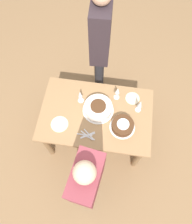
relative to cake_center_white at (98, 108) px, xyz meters
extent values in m
plane|color=#8E6B47|center=(-0.02, -0.05, -0.79)|extent=(12.00, 12.00, 0.00)
cube|color=#9E754C|center=(-0.02, -0.05, -0.07)|extent=(1.29, 0.83, 0.03)
cylinder|color=brown|center=(-0.59, -0.39, -0.44)|extent=(0.07, 0.07, 0.71)
cylinder|color=brown|center=(0.55, -0.39, -0.44)|extent=(0.07, 0.07, 0.71)
cylinder|color=brown|center=(-0.59, 0.29, -0.44)|extent=(0.07, 0.07, 0.71)
cylinder|color=brown|center=(0.55, 0.29, -0.44)|extent=(0.07, 0.07, 0.71)
cylinder|color=white|center=(0.00, 0.00, -0.05)|extent=(0.36, 0.36, 0.01)
cylinder|color=white|center=(0.00, 0.00, 0.00)|extent=(0.32, 0.32, 0.10)
cylinder|color=#4C2D19|center=(0.00, 0.00, 0.06)|extent=(0.18, 0.18, 0.01)
cylinder|color=white|center=(0.30, -0.17, -0.05)|extent=(0.29, 0.29, 0.01)
cylinder|color=#4C2D19|center=(0.30, -0.17, -0.01)|extent=(0.25, 0.25, 0.08)
cylinder|color=white|center=(0.30, -0.17, 0.04)|extent=(0.14, 0.14, 0.01)
cylinder|color=silver|center=(0.46, 0.07, -0.05)|extent=(0.07, 0.07, 0.00)
cylinder|color=silver|center=(0.46, 0.07, 0.00)|extent=(0.01, 0.01, 0.09)
cone|color=silver|center=(0.46, 0.07, 0.10)|extent=(0.05, 0.05, 0.12)
cylinder|color=silver|center=(0.19, 0.20, -0.05)|extent=(0.07, 0.07, 0.00)
cylinder|color=silver|center=(0.19, 0.20, 0.00)|extent=(0.01, 0.01, 0.10)
cone|color=silver|center=(0.19, 0.20, 0.10)|extent=(0.05, 0.05, 0.10)
cylinder|color=silver|center=(-0.22, 0.09, -0.05)|extent=(0.07, 0.07, 0.00)
cylinder|color=silver|center=(-0.22, 0.09, 0.00)|extent=(0.01, 0.01, 0.09)
cone|color=silver|center=(-0.22, 0.09, 0.10)|extent=(0.05, 0.05, 0.11)
cylinder|color=beige|center=(-0.40, -0.24, -0.05)|extent=(0.20, 0.20, 0.01)
cylinder|color=beige|center=(0.38, 0.21, -0.05)|extent=(0.17, 0.17, 0.01)
cube|color=silver|center=(-0.07, -0.34, -0.05)|extent=(0.17, 0.05, 0.00)
cube|color=silver|center=(-0.07, -0.33, -0.05)|extent=(0.15, 0.09, 0.00)
cube|color=silver|center=(-0.07, -0.32, -0.05)|extent=(0.15, 0.10, 0.00)
cube|color=silver|center=(-0.10, -0.32, -0.04)|extent=(0.17, 0.02, 0.00)
cube|color=silver|center=(-0.08, -0.33, -0.04)|extent=(0.15, 0.10, 0.00)
cube|color=silver|center=(-0.05, -0.32, -0.04)|extent=(0.14, 0.12, 0.00)
cylinder|color=#2D334C|center=(0.00, -0.94, -0.42)|extent=(0.11, 0.11, 0.75)
cylinder|color=#2D334C|center=(0.03, -0.73, -0.42)|extent=(0.11, 0.11, 0.75)
cube|color=brown|center=(0.02, -0.83, 0.27)|extent=(0.28, 0.43, 0.62)
sphere|color=#DBB293|center=(0.02, -0.83, 0.67)|extent=(0.17, 0.17, 0.17)
cylinder|color=#232328|center=(-0.09, 0.83, -0.36)|extent=(0.11, 0.11, 0.86)
cylinder|color=#232328|center=(-0.08, 0.61, -0.36)|extent=(0.11, 0.11, 0.86)
cube|color=#2D2328|center=(-0.08, 0.72, 0.42)|extent=(0.24, 0.41, 0.71)
camera|label=1|loc=(0.14, -1.08, 2.23)|focal=35.00mm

